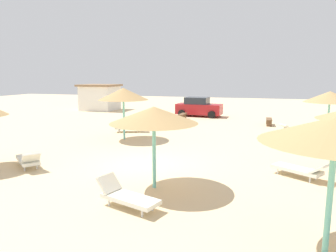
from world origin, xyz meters
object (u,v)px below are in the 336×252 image
object	(u,v)px
lounger_1	(28,160)
bench_0	(182,115)
lounger_0	(300,169)
parasol_2	(154,115)
lounger_3	(131,127)
parasol_5	(330,97)
lounger_2	(126,196)
beach_cabana	(100,97)
lounger_5	(295,129)
parked_car	(199,107)
parasol_3	(123,94)
bench_1	(269,121)
parasol_4	(336,130)

from	to	relation	value
lounger_1	bench_0	distance (m)	15.00
bench_0	lounger_0	bearing A→B (deg)	-60.12
parasol_2	lounger_3	world-z (taller)	parasol_2
bench_0	parasol_5	bearing A→B (deg)	-20.63
lounger_2	beach_cabana	distance (m)	25.11
lounger_1	lounger_5	bearing A→B (deg)	43.82
lounger_0	parked_car	distance (m)	16.78
parasol_2	bench_0	distance (m)	15.81
parasol_5	parasol_2	bearing A→B (deg)	-122.49
parasol_3	lounger_1	xyz separation A→B (m)	(-1.40, -6.08, -2.28)
lounger_0	lounger_3	size ratio (longest dim) A/B	0.99
lounger_2	beach_cabana	world-z (taller)	beach_cabana
parasol_5	lounger_0	size ratio (longest dim) A/B	1.57
lounger_0	beach_cabana	world-z (taller)	beach_cabana
lounger_0	lounger_1	world-z (taller)	lounger_1
bench_0	bench_1	distance (m)	6.92
parasol_2	lounger_3	bearing A→B (deg)	117.70
lounger_0	bench_0	size ratio (longest dim) A/B	1.28
parasol_3	lounger_0	bearing A→B (deg)	-26.39
lounger_1	lounger_0	bearing A→B (deg)	9.38
parasol_2	bench_1	distance (m)	15.02
lounger_2	bench_1	bearing A→B (deg)	74.96
bench_0	parasol_3	bearing A→B (deg)	-98.84
lounger_0	bench_0	distance (m)	15.06
parasol_3	bench_1	bearing A→B (deg)	42.76
beach_cabana	parasol_4	bearing A→B (deg)	-52.16
beach_cabana	parasol_3	bearing A→B (deg)	-56.33
lounger_1	bench_0	world-z (taller)	lounger_1
parasol_5	parasol_3	bearing A→B (deg)	-157.26
parasol_4	bench_0	xyz separation A→B (m)	(-7.37, 18.00, -2.24)
parasol_4	lounger_2	size ratio (longest dim) A/B	1.47
parasol_5	lounger_5	bearing A→B (deg)	-169.83
lounger_0	beach_cabana	bearing A→B (deg)	135.07
parked_car	parasol_4	bearing A→B (deg)	-72.41
parasol_2	bench_1	xyz separation A→B (m)	(4.04, 14.32, -2.05)
parasol_2	beach_cabana	distance (m)	23.84
bench_1	lounger_3	bearing A→B (deg)	-148.51
lounger_3	lounger_5	distance (m)	10.43
parasol_2	parked_car	distance (m)	17.96
lounger_2	parked_car	distance (m)	19.51
parasol_3	lounger_0	xyz separation A→B (m)	(8.85, -4.39, -2.29)
beach_cabana	parked_car	bearing A→B (deg)	-11.25
parasol_5	lounger_0	bearing A→B (deg)	-106.18
parasol_2	parasol_5	size ratio (longest dim) A/B	0.92
lounger_2	lounger_3	size ratio (longest dim) A/B	1.00
lounger_0	bench_0	bearing A→B (deg)	119.88
parasol_5	lounger_5	world-z (taller)	parasol_5
bench_0	parked_car	bearing A→B (deg)	68.89
bench_0	beach_cabana	bearing A→B (deg)	155.80
parasol_4	parasol_5	size ratio (longest dim) A/B	0.95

